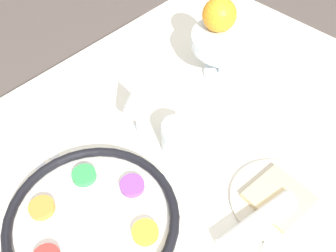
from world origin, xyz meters
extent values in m
cylinder|color=silver|center=(-0.12, 0.09, 0.77)|extent=(0.34, 0.34, 0.01)
torus|color=black|center=(-0.12, 0.09, 0.79)|extent=(0.34, 0.34, 0.02)
cylinder|color=#844299|center=(-0.01, 0.09, 0.78)|extent=(0.05, 0.05, 0.01)
cylinder|color=#33934C|center=(-0.07, 0.19, 0.78)|extent=(0.05, 0.05, 0.01)
cylinder|color=orange|center=(-0.17, 0.19, 0.78)|extent=(0.05, 0.05, 0.01)
cylinder|color=gold|center=(-0.07, 0.00, 0.78)|extent=(0.05, 0.05, 0.01)
cylinder|color=silver|center=(0.10, 0.20, 0.77)|extent=(0.06, 0.06, 0.00)
cylinder|color=silver|center=(0.10, 0.20, 0.81)|extent=(0.01, 0.01, 0.08)
cone|color=silver|center=(0.10, 0.20, 0.88)|extent=(0.06, 0.06, 0.07)
cylinder|color=silver|center=(0.40, 0.18, 0.77)|extent=(0.10, 0.10, 0.01)
cylinder|color=silver|center=(0.40, 0.18, 0.82)|extent=(0.03, 0.03, 0.09)
cylinder|color=silver|center=(0.40, 0.18, 0.88)|extent=(0.18, 0.18, 0.03)
sphere|color=orange|center=(0.40, 0.22, 0.94)|extent=(0.08, 0.08, 0.08)
cylinder|color=beige|center=(0.18, -0.14, 0.77)|extent=(0.20, 0.20, 0.01)
cube|color=#D1B784|center=(0.18, -0.14, 0.78)|extent=(0.12, 0.12, 0.01)
cylinder|color=white|center=(0.10, -0.14, 0.79)|extent=(0.18, 0.07, 0.04)
cylinder|color=silver|center=(0.14, 0.10, 0.80)|extent=(0.07, 0.07, 0.07)
cube|color=silver|center=(-0.08, 0.37, 0.77)|extent=(0.09, 0.19, 0.01)
cube|color=silver|center=(-0.05, 0.37, 0.77)|extent=(0.08, 0.19, 0.01)
cube|color=silver|center=(0.09, -0.18, 0.77)|extent=(0.17, 0.07, 0.01)
camera|label=1|loc=(-0.27, -0.26, 1.49)|focal=42.00mm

